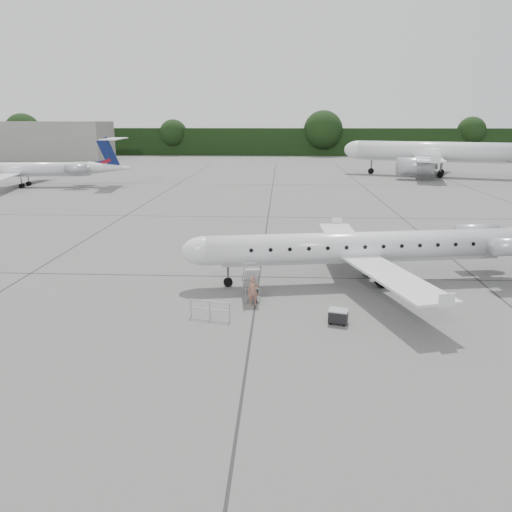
# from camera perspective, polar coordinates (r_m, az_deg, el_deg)

# --- Properties ---
(ground) EXTENTS (320.00, 320.00, 0.00)m
(ground) POSITION_cam_1_polar(r_m,az_deg,el_deg) (26.32, 9.82, -7.78)
(ground) COLOR slate
(ground) RESTS_ON ground
(treeline) EXTENTS (260.00, 4.00, 8.00)m
(treeline) POSITION_cam_1_polar(r_m,az_deg,el_deg) (154.21, 4.20, 12.88)
(treeline) COLOR black
(treeline) RESTS_ON ground
(terminal_building) EXTENTS (40.00, 14.00, 10.00)m
(terminal_building) POSITION_cam_1_polar(r_m,az_deg,el_deg) (149.85, -24.12, 11.95)
(terminal_building) COLOR gray
(terminal_building) RESTS_ON ground
(main_regional_jet) EXTENTS (28.50, 22.58, 6.61)m
(main_regional_jet) POSITION_cam_1_polar(r_m,az_deg,el_deg) (32.52, 12.16, 2.67)
(main_regional_jet) COLOR silver
(main_regional_jet) RESTS_ON ground
(airstair) EXTENTS (1.22, 2.41, 2.07)m
(airstair) POSITION_cam_1_polar(r_m,az_deg,el_deg) (29.53, -0.61, -2.82)
(airstair) COLOR silver
(airstair) RESTS_ON ground
(passenger) EXTENTS (0.68, 0.51, 1.67)m
(passenger) POSITION_cam_1_polar(r_m,az_deg,el_deg) (28.37, -0.34, -4.02)
(passenger) COLOR #996553
(passenger) RESTS_ON ground
(safety_railing) EXTENTS (2.15, 0.61, 1.00)m
(safety_railing) POSITION_cam_1_polar(r_m,az_deg,el_deg) (26.60, -5.28, -6.19)
(safety_railing) COLOR #93959B
(safety_railing) RESTS_ON ground
(baggage_cart) EXTENTS (1.10, 0.98, 0.81)m
(baggage_cart) POSITION_cam_1_polar(r_m,az_deg,el_deg) (26.34, 9.37, -6.78)
(baggage_cart) COLOR black
(baggage_cart) RESTS_ON ground
(bg_narrowbody) EXTENTS (41.97, 35.82, 12.76)m
(bg_narrowbody) POSITION_cam_1_polar(r_m,az_deg,el_deg) (100.79, 19.63, 12.20)
(bg_narrowbody) COLOR silver
(bg_narrowbody) RESTS_ON ground
(bg_regional_left) EXTENTS (30.99, 23.64, 7.64)m
(bg_regional_left) POSITION_cam_1_polar(r_m,az_deg,el_deg) (88.27, -25.76, 9.61)
(bg_regional_left) COLOR silver
(bg_regional_left) RESTS_ON ground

